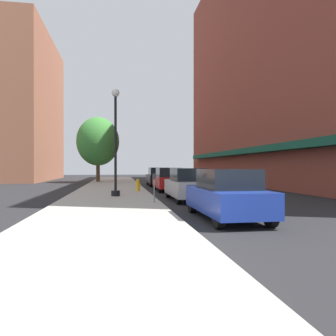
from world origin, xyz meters
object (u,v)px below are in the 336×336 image
fire_hydrant (138,185)px  parking_meter_near (154,184)px  lamppost (115,140)px  car_silver (188,185)px  car_blue (227,195)px  tree_near (98,141)px  car_black (158,177)px  car_red (168,180)px

fire_hydrant → parking_meter_near: size_ratio=0.60×
lamppost → parking_meter_near: size_ratio=4.50×
parking_meter_near → car_silver: car_silver is taller
car_blue → tree_near: bearing=103.1°
car_blue → car_black: (0.00, 18.28, 0.00)m
car_red → fire_hydrant: bearing=-151.1°
tree_near → car_black: tree_near is taller
car_blue → car_silver: 5.89m
parking_meter_near → car_black: bearing=82.2°
car_blue → car_silver: (0.00, 5.89, 0.00)m
car_blue → car_silver: size_ratio=1.00×
fire_hydrant → car_black: size_ratio=0.18×
car_blue → car_black: 18.28m
lamppost → fire_hydrant: (1.44, 3.39, -2.68)m
car_silver → car_red: bearing=89.0°
car_silver → car_black: bearing=89.0°
car_silver → car_red: size_ratio=1.00×
fire_hydrant → car_blue: bearing=-78.5°
lamppost → tree_near: size_ratio=0.84×
lamppost → car_black: 11.48m
car_blue → parking_meter_near: bearing=116.1°
car_silver → car_black: (0.00, 12.39, 0.00)m
tree_near → car_blue: tree_near is taller
car_silver → car_blue: bearing=-91.0°
lamppost → car_blue: 8.84m
fire_hydrant → tree_near: (-3.46, 14.36, 3.96)m
tree_near → lamppost: bearing=-83.5°
fire_hydrant → car_red: bearing=30.8°
car_blue → car_black: bearing=90.4°
car_black → lamppost: bearing=-109.4°
tree_near → car_silver: tree_near is taller
lamppost → car_black: bearing=70.8°
tree_near → car_red: size_ratio=1.63×
parking_meter_near → tree_near: size_ratio=0.19×
car_blue → lamppost: bearing=116.1°
fire_hydrant → tree_near: 15.29m
parking_meter_near → lamppost: bearing=115.6°
lamppost → car_red: lamppost is taller
car_blue → car_red: same height
fire_hydrant → car_black: bearing=72.7°
lamppost → car_silver: size_ratio=1.37×
parking_meter_near → car_black: 14.35m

